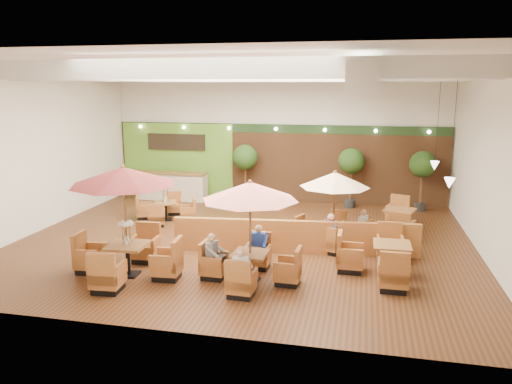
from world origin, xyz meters
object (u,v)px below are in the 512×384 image
(diner_4, at_px, (362,223))
(table_3, at_px, (166,209))
(table_5, at_px, (399,221))
(topiary_0, at_px, (245,159))
(topiary_2, at_px, (423,167))
(diner_0, at_px, (241,266))
(table_1, at_px, (250,213))
(topiary_1, at_px, (351,163))
(service_counter, at_px, (172,186))
(diner_2, at_px, (214,251))
(booth_divider, at_px, (295,237))
(table_0, at_px, (125,202))
(diner_3, at_px, (332,229))
(table_4, at_px, (379,259))
(diner_1, at_px, (258,242))
(table_2, at_px, (334,194))

(diner_4, bearing_deg, table_3, 95.79)
(table_5, distance_m, topiary_0, 7.01)
(topiary_2, xyz_separation_m, diner_0, (-4.87, -9.35, -1.01))
(table_1, height_order, diner_0, table_1)
(topiary_1, bearing_deg, table_5, -62.52)
(service_counter, xyz_separation_m, diner_2, (4.40, -8.21, 0.14))
(diner_4, bearing_deg, booth_divider, 138.60)
(table_0, height_order, diner_3, table_0)
(table_4, bearing_deg, topiary_1, 97.46)
(diner_3, bearing_deg, topiary_2, 94.19)
(diner_1, bearing_deg, topiary_1, -104.73)
(table_3, xyz_separation_m, diner_1, (4.30, -4.06, 0.32))
(diner_4, bearing_deg, topiary_2, -5.23)
(topiary_0, xyz_separation_m, diner_1, (2.15, -7.46, -1.08))
(topiary_1, relative_size, diner_0, 3.27)
(diner_4, bearing_deg, table_4, -149.05)
(topiary_2, bearing_deg, topiary_0, 180.00)
(booth_divider, relative_size, table_2, 2.96)
(table_4, height_order, diner_4, diner_4)
(table_2, height_order, table_5, table_2)
(table_4, distance_m, diner_1, 3.18)
(table_1, height_order, diner_1, table_1)
(diner_1, bearing_deg, diner_3, -136.55)
(table_0, height_order, table_2, table_0)
(service_counter, distance_m, diner_3, 9.11)
(diner_1, height_order, diner_4, diner_1)
(table_5, bearing_deg, service_counter, -179.85)
(topiary_2, height_order, diner_1, topiary_2)
(table_4, xyz_separation_m, diner_1, (-3.15, -0.27, 0.34))
(diner_3, bearing_deg, table_3, -169.82)
(diner_3, bearing_deg, diner_2, -105.21)
(booth_divider, height_order, table_4, table_4)
(table_3, distance_m, diner_3, 6.60)
(diner_0, bearing_deg, topiary_0, 99.39)
(table_5, height_order, topiary_2, topiary_2)
(table_1, relative_size, diner_3, 3.50)
(diner_1, bearing_deg, table_3, -41.84)
(table_2, xyz_separation_m, diner_4, (0.84, 0.00, -0.87))
(topiary_0, distance_m, diner_1, 7.84)
(topiary_1, bearing_deg, table_3, -152.32)
(table_2, bearing_deg, topiary_1, 109.34)
(table_3, bearing_deg, diner_3, -44.33)
(table_3, distance_m, table_5, 8.18)
(table_0, xyz_separation_m, topiary_0, (1.01, 8.69, -0.12))
(topiary_1, height_order, diner_0, topiary_1)
(diner_1, bearing_deg, table_4, -173.54)
(booth_divider, height_order, topiary_1, topiary_1)
(table_2, distance_m, diner_2, 4.49)
(service_counter, relative_size, topiary_1, 1.25)
(topiary_0, bearing_deg, diner_3, -55.68)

